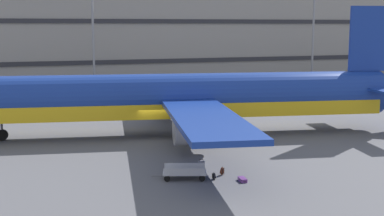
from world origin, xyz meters
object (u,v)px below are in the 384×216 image
Objects in this scene: suitcase_upright at (201,167)px; backpack_laid_flat at (214,176)px; backpack_silver at (222,171)px; baggage_cart at (185,172)px; suitcase_small at (242,179)px; airliner at (179,98)px.

suitcase_upright is 1.39m from backpack_laid_flat.
suitcase_upright is 1.30m from backpack_silver.
backpack_silver is at bearing 0.97° from baggage_cart.
baggage_cart reaches higher than suitcase_small.
suitcase_small is 1.76m from backpack_silver.
airliner is 12.82m from backpack_silver.
backpack_laid_flat is at bearing 148.11° from suitcase_small.
backpack_laid_flat is at bearing -98.00° from airliner.
backpack_silver is at bearing 112.47° from suitcase_small.
backpack_laid_flat is (-1.46, 0.91, 0.09)m from suitcase_small.
airliner reaches higher than suitcase_small.
baggage_cart is (-2.45, -0.04, 0.18)m from backpack_silver.
airliner is 14.39m from suitcase_small.
suitcase_upright is 0.29× the size of baggage_cart.
backpack_silver is (-1.06, -12.44, -2.91)m from airliner.
baggage_cart is at bearing -105.71° from airliner.
suitcase_small is (-0.39, -14.05, -3.04)m from airliner.
suitcase_upright is (-1.80, 2.24, 0.33)m from suitcase_small.
airliner reaches higher than backpack_laid_flat.
airliner is 93.48× the size of backpack_laid_flat.
suitcase_small is at bearing -67.53° from backpack_silver.
airliner is 76.95× the size of backpack_silver.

